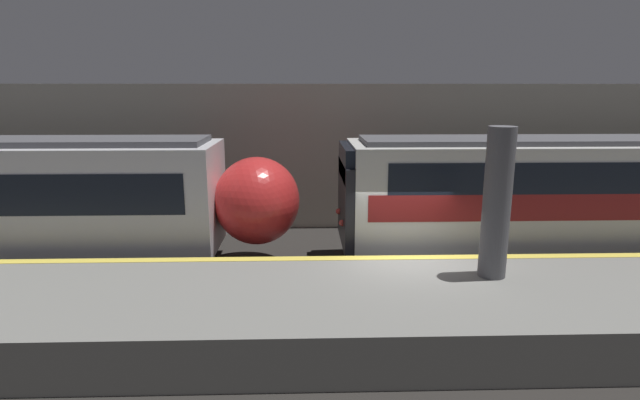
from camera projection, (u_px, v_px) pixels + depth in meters
name	position (u px, v px, depth m)	size (l,w,h in m)	color
ground_plane	(405.00, 294.00, 12.65)	(120.00, 120.00, 0.00)	#282623
platform	(426.00, 311.00, 10.52)	(40.00, 4.13, 1.03)	slate
station_rear_barrier	(374.00, 157.00, 18.18)	(50.00, 0.15, 5.24)	#B2AD9E
support_pillar_near	(497.00, 203.00, 10.74)	(0.60, 0.60, 3.31)	#56565B
train_boxy	(628.00, 200.00, 14.53)	(16.83, 2.95, 3.73)	black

